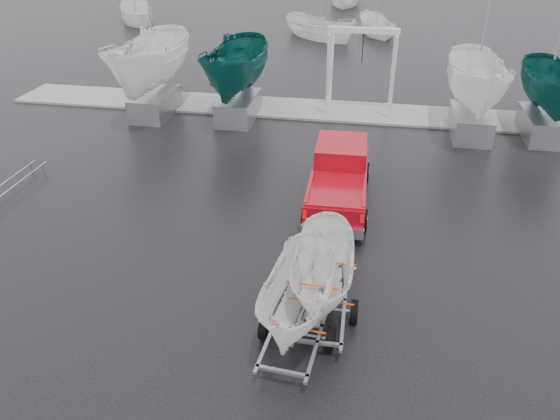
# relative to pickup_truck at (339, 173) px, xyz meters

# --- Properties ---
(ground_plane) EXTENTS (120.00, 120.00, 0.00)m
(ground_plane) POSITION_rel_pickup_truck_xyz_m (-2.64, -3.96, -0.97)
(ground_plane) COLOR black
(ground_plane) RESTS_ON ground
(dock) EXTENTS (30.00, 3.00, 0.12)m
(dock) POSITION_rel_pickup_truck_xyz_m (-2.64, 9.04, -0.92)
(dock) COLOR gray
(dock) RESTS_ON ground
(pickup_truck) EXTENTS (2.17, 5.61, 1.85)m
(pickup_truck) POSITION_rel_pickup_truck_xyz_m (0.00, 0.00, 0.00)
(pickup_truck) COLOR maroon
(pickup_truck) RESTS_ON ground
(trailer_hitched) EXTENTS (1.79, 3.63, 4.56)m
(trailer_hitched) POSITION_rel_pickup_truck_xyz_m (0.15, -6.27, 1.52)
(trailer_hitched) COLOR #92959A
(trailer_hitched) RESTS_ON ground
(trailer_parked) EXTENTS (1.82, 3.68, 4.51)m
(trailer_parked) POSITION_rel_pickup_truck_xyz_m (-0.30, -7.27, 1.49)
(trailer_parked) COLOR #92959A
(trailer_parked) RESTS_ON ground
(boat_hoist) EXTENTS (3.30, 2.18, 4.12)m
(boat_hoist) POSITION_rel_pickup_truck_xyz_m (0.20, 9.04, 1.70)
(boat_hoist) COLOR silver
(boat_hoist) RESTS_ON ground
(keelboat_0) EXTENTS (2.77, 3.20, 10.95)m
(keelboat_0) POSITION_rel_pickup_truck_xyz_m (-9.56, 7.04, 3.45)
(keelboat_0) COLOR #92959A
(keelboat_0) RESTS_ON ground
(keelboat_1) EXTENTS (2.55, 3.20, 7.89)m
(keelboat_1) POSITION_rel_pickup_truck_xyz_m (-5.42, 7.24, 3.10)
(keelboat_1) COLOR #92959A
(keelboat_1) RESTS_ON ground
(keelboat_2) EXTENTS (2.46, 3.20, 10.63)m
(keelboat_2) POSITION_rel_pickup_truck_xyz_m (5.24, 7.04, 2.94)
(keelboat_2) COLOR #92959A
(keelboat_2) RESTS_ON ground
(keelboat_3) EXTENTS (2.17, 3.20, 10.34)m
(keelboat_3) POSITION_rel_pickup_truck_xyz_m (8.34, 7.34, 2.45)
(keelboat_3) COLOR #92959A
(keelboat_3) RESTS_ON ground
(moored_boat_0) EXTENTS (3.58, 3.61, 11.49)m
(moored_boat_0) POSITION_rel_pickup_truck_xyz_m (-20.01, 29.03, -0.96)
(moored_boat_0) COLOR white
(moored_boat_0) RESTS_ON ground
(moored_boat_1) EXTENTS (2.94, 3.02, 11.80)m
(moored_boat_1) POSITION_rel_pickup_truck_xyz_m (-2.96, 41.82, -0.96)
(moored_boat_1) COLOR white
(moored_boat_1) RESTS_ON ground
(moored_boat_2) EXTENTS (2.75, 2.79, 10.90)m
(moored_boat_2) POSITION_rel_pickup_truck_xyz_m (0.52, 27.77, -0.96)
(moored_boat_2) COLOR white
(moored_boat_2) RESTS_ON ground
(moored_boat_6) EXTENTS (3.81, 3.80, 11.54)m
(moored_boat_6) POSITION_rel_pickup_truck_xyz_m (-3.65, 25.73, -0.96)
(moored_boat_6) COLOR white
(moored_boat_6) RESTS_ON ground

